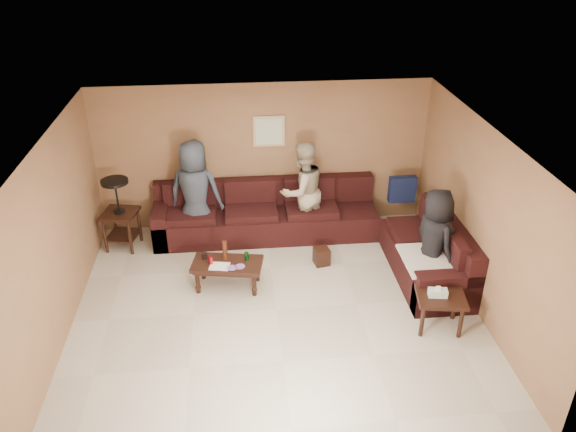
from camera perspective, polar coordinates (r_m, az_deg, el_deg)
The scene contains 10 objects.
room at distance 7.00m, azimuth -1.34°, elevation 1.33°, with size 5.60×5.50×2.50m.
sectional_sofa at distance 9.05m, azimuth 3.14°, elevation -1.56°, with size 4.65×2.90×0.97m.
coffee_table at distance 8.17m, azimuth -6.21°, elevation -5.05°, with size 1.07×0.67×0.70m.
end_table_left at distance 9.35m, azimuth -16.75°, elevation 0.34°, with size 0.63×0.63×1.20m.
side_table_right at distance 7.60m, azimuth 15.21°, elevation -8.26°, with size 0.68×0.59×0.65m.
waste_bin at distance 8.77m, azimuth 3.43°, elevation -4.10°, with size 0.23×0.23×0.27m, color black.
wall_art at distance 9.25m, azimuth -1.95°, elevation 8.60°, with size 0.52×0.04×0.52m.
person_left at distance 9.13m, azimuth -9.38°, elevation 2.32°, with size 0.86×0.56×1.76m, color #2E353F.
person_middle at distance 9.17m, azimuth 1.47°, elevation 2.55°, with size 0.81×0.63×1.67m, color tan.
person_right at distance 8.16m, azimuth 14.59°, elevation -2.44°, with size 0.77×0.50×1.57m, color black.
Camera 1 is at (-0.46, -6.20, 4.88)m, focal length 35.00 mm.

